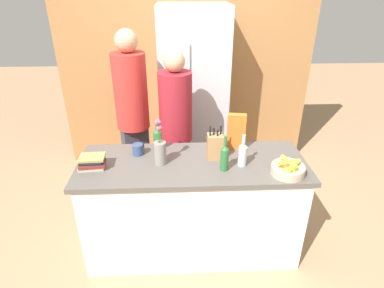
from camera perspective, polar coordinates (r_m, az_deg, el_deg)
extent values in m
plane|color=#A37F5B|center=(3.13, 0.07, -17.37)|extent=(14.00, 14.00, 0.00)
cube|color=silver|center=(2.85, 0.08, -11.30)|extent=(1.77, 0.66, 0.85)
cube|color=#56514C|center=(2.60, 0.08, -3.62)|extent=(1.84, 0.69, 0.04)
cube|color=#9E6B3D|center=(4.01, -1.05, 14.29)|extent=(3.04, 0.12, 2.60)
cube|color=#B7B7BC|center=(3.75, 0.21, 8.45)|extent=(0.76, 0.60, 1.98)
cylinder|color=#B7B7BC|center=(3.42, -0.49, 8.30)|extent=(0.02, 0.02, 1.09)
cylinder|color=tan|center=(2.53, 16.68, -4.48)|extent=(0.25, 0.25, 0.06)
torus|color=tan|center=(2.51, 16.78, -3.85)|extent=(0.25, 0.25, 0.03)
sphere|color=#C64C23|center=(2.50, 16.35, -4.13)|extent=(0.07, 0.07, 0.07)
sphere|color=#99B233|center=(2.44, 16.51, -4.78)|extent=(0.07, 0.07, 0.07)
sphere|color=red|center=(2.52, 17.08, -3.51)|extent=(0.08, 0.08, 0.08)
sphere|color=#99B233|center=(2.48, 17.47, -4.23)|extent=(0.07, 0.07, 0.07)
cylinder|color=yellow|center=(2.49, 17.66, -3.67)|extent=(0.14, 0.15, 0.03)
cylinder|color=yellow|center=(2.50, 16.85, -3.14)|extent=(0.18, 0.07, 0.03)
cylinder|color=yellow|center=(2.48, 16.85, -3.03)|extent=(0.09, 0.17, 0.03)
cube|color=#A87A4C|center=(2.61, 4.11, -0.45)|extent=(0.12, 0.11, 0.21)
cylinder|color=black|center=(2.53, 3.26, 2.23)|extent=(0.01, 0.01, 0.09)
cylinder|color=black|center=(2.55, 3.87, 2.13)|extent=(0.01, 0.01, 0.07)
cylinder|color=black|center=(2.54, 4.56, 1.88)|extent=(0.01, 0.01, 0.06)
cylinder|color=black|center=(2.56, 5.13, 2.39)|extent=(0.01, 0.01, 0.08)
cylinder|color=gray|center=(2.54, -5.67, -1.61)|extent=(0.10, 0.10, 0.19)
cylinder|color=#477538|center=(2.46, -5.66, 1.57)|extent=(0.01, 0.02, 0.13)
sphere|color=#C64C66|center=(2.43, -5.63, 2.90)|extent=(0.02, 0.02, 0.02)
cylinder|color=#477538|center=(2.47, -5.73, 1.73)|extent=(0.02, 0.01, 0.13)
sphere|color=#C64C66|center=(2.45, -5.74, 3.16)|extent=(0.03, 0.03, 0.03)
cylinder|color=#477538|center=(2.46, -5.93, 2.16)|extent=(0.03, 0.01, 0.17)
sphere|color=#C64C66|center=(2.44, -6.07, 4.05)|extent=(0.04, 0.04, 0.04)
cylinder|color=#477538|center=(2.45, -6.08, 2.03)|extent=(0.01, 0.02, 0.17)
sphere|color=#C64C66|center=(2.42, -6.31, 3.83)|extent=(0.04, 0.04, 0.04)
cylinder|color=#477538|center=(2.47, -5.88, 1.52)|extent=(0.01, 0.01, 0.12)
sphere|color=#C64C66|center=(2.44, -5.97, 2.79)|extent=(0.04, 0.04, 0.04)
cylinder|color=#477538|center=(2.45, -5.77, 2.04)|extent=(0.02, 0.01, 0.17)
sphere|color=#C64C66|center=(2.41, -5.82, 3.89)|extent=(0.02, 0.02, 0.02)
cube|color=orange|center=(2.76, 7.85, 2.21)|extent=(0.16, 0.08, 0.32)
cylinder|color=#334770|center=(2.72, -9.60, -0.96)|extent=(0.09, 0.09, 0.09)
torus|color=#334770|center=(2.75, -8.93, -0.50)|extent=(0.05, 0.06, 0.06)
cube|color=#B7A88E|center=(2.63, -17.38, -3.78)|extent=(0.20, 0.15, 0.03)
cube|color=maroon|center=(2.61, -17.27, -3.41)|extent=(0.21, 0.14, 0.02)
cube|color=#232328|center=(2.60, -17.34, -2.96)|extent=(0.19, 0.12, 0.02)
cube|color=#2D334C|center=(2.59, -17.29, -2.65)|extent=(0.16, 0.13, 0.02)
cube|color=#99844C|center=(2.59, -17.37, -2.29)|extent=(0.20, 0.15, 0.02)
cylinder|color=#286633|center=(2.76, -6.11, 0.59)|extent=(0.07, 0.07, 0.16)
cone|color=#286633|center=(2.72, -6.21, 2.43)|extent=(0.07, 0.07, 0.03)
cylinder|color=#286633|center=(2.70, -6.27, 3.40)|extent=(0.03, 0.03, 0.07)
cylinder|color=#B2BCC1|center=(2.54, 8.96, -2.15)|extent=(0.07, 0.07, 0.16)
cone|color=#B2BCC1|center=(2.49, 9.12, -0.19)|extent=(0.07, 0.07, 0.03)
cylinder|color=#B2BCC1|center=(2.47, 9.21, 0.84)|extent=(0.03, 0.03, 0.07)
cylinder|color=#286633|center=(2.46, 5.78, -2.78)|extent=(0.06, 0.06, 0.18)
cone|color=#286633|center=(2.40, 5.90, -0.58)|extent=(0.06, 0.06, 0.03)
cylinder|color=#286633|center=(2.38, 5.96, 0.59)|extent=(0.02, 0.02, 0.08)
cube|color=#383842|center=(3.49, -9.70, -3.48)|extent=(0.30, 0.25, 0.88)
cylinder|color=red|center=(3.16, -10.84, 9.14)|extent=(0.32, 0.32, 0.73)
sphere|color=tan|center=(3.05, -11.64, 17.56)|extent=(0.21, 0.21, 0.21)
cube|color=#383842|center=(3.38, -2.66, -5.06)|extent=(0.28, 0.22, 0.80)
cylinder|color=maroon|center=(3.05, -2.96, 6.59)|extent=(0.32, 0.32, 0.66)
sphere|color=tan|center=(2.93, -3.16, 14.44)|extent=(0.19, 0.19, 0.19)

